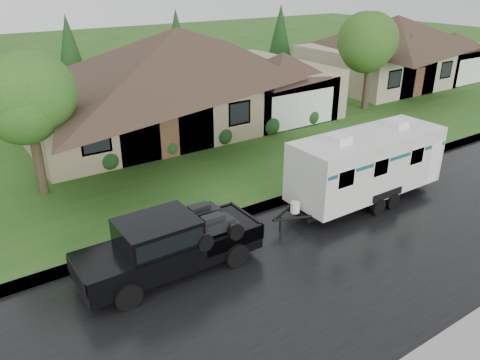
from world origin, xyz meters
name	(u,v)px	position (x,y,z in m)	size (l,w,h in m)	color
ground	(312,228)	(0.00, 0.00, 0.00)	(140.00, 140.00, 0.00)	#28541A
road	(352,252)	(0.00, -2.00, 0.01)	(140.00, 8.00, 0.01)	black
curb	(274,203)	(0.00, 2.25, 0.07)	(140.00, 0.50, 0.15)	gray
lawn	(145,125)	(0.00, 15.00, 0.07)	(140.00, 26.00, 0.15)	#28541A
house_main	(185,65)	(2.29, 13.84, 3.59)	(19.44, 10.80, 6.90)	gray
house_neighbor	(399,43)	(22.27, 14.34, 3.32)	(15.12, 9.72, 6.45)	tan
tree_left_green	(27,100)	(-7.47, 8.34, 4.08)	(3.42, 3.42, 5.66)	#382B1E
tree_right_green	(371,44)	(13.64, 9.84, 4.37)	(3.67, 3.67, 6.08)	#382B1E
shrub_row	(223,135)	(2.00, 9.30, 0.65)	(13.60, 1.00, 1.00)	#143814
pickup_truck	(167,243)	(-5.58, 0.48, 1.02)	(5.71, 2.17, 1.90)	black
travel_trailer	(367,163)	(3.22, 0.48, 1.68)	(7.04, 2.48, 3.16)	silver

